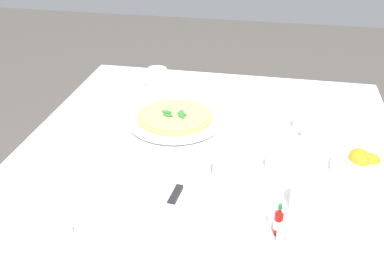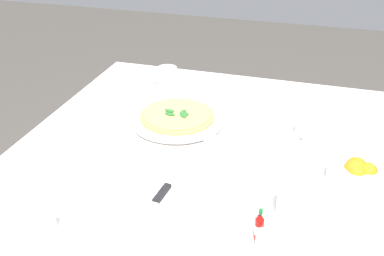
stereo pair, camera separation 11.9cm
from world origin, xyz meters
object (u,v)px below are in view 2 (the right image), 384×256
(coffee_cup_center_back, at_px, (167,76))
(hot_sauce_bottle, at_px, (259,227))
(water_glass_near_left, at_px, (292,200))
(menu_card, at_px, (39,212))
(pizza, at_px, (177,115))
(citrus_bowl, at_px, (357,173))
(pizza_plate, at_px, (177,119))
(salt_shaker, at_px, (262,239))
(coffee_cup_far_right, at_px, (273,166))
(water_glass_right_edge, at_px, (217,166))
(napkin_folded, at_px, (154,210))
(pepper_shaker, at_px, (257,221))
(dinner_knife, at_px, (153,206))
(coffee_cup_far_left, at_px, (308,128))

(coffee_cup_center_back, xyz_separation_m, hot_sauce_bottle, (0.76, 0.48, 0.01))
(water_glass_near_left, relative_size, menu_card, 1.25)
(pizza, relative_size, citrus_bowl, 1.63)
(pizza_plate, xyz_separation_m, salt_shaker, (0.49, 0.35, 0.01))
(hot_sauce_bottle, xyz_separation_m, menu_card, (0.09, -0.50, -0.00))
(salt_shaker, bearing_deg, citrus_bowl, 146.96)
(coffee_cup_far_right, xyz_separation_m, coffee_cup_center_back, (-0.51, -0.48, -0.00))
(pizza_plate, relative_size, hot_sauce_bottle, 3.72)
(water_glass_right_edge, xyz_separation_m, napkin_folded, (0.16, -0.12, -0.04))
(coffee_cup_center_back, height_order, water_glass_right_edge, water_glass_right_edge)
(citrus_bowl, xyz_separation_m, salt_shaker, (0.31, -0.20, -0.00))
(napkin_folded, distance_m, salt_shaker, 0.27)
(pepper_shaker, bearing_deg, pizza_plate, -142.58)
(water_glass_near_left, bearing_deg, salt_shaker, -22.50)
(coffee_cup_center_back, bearing_deg, coffee_cup_far_right, 43.48)
(water_glass_near_left, height_order, citrus_bowl, water_glass_near_left)
(dinner_knife, bearing_deg, coffee_cup_far_left, 151.41)
(coffee_cup_far_left, relative_size, citrus_bowl, 0.88)
(pizza, xyz_separation_m, water_glass_right_edge, (0.29, 0.20, 0.03))
(water_glass_right_edge, bearing_deg, water_glass_near_left, 67.68)
(coffee_cup_center_back, xyz_separation_m, coffee_cup_far_left, (0.26, 0.55, 0.00))
(pizza_plate, height_order, water_glass_near_left, water_glass_near_left)
(pizza_plate, height_order, pepper_shaker, pepper_shaker)
(napkin_folded, distance_m, dinner_knife, 0.01)
(water_glass_right_edge, bearing_deg, napkin_folded, -35.36)
(coffee_cup_far_right, distance_m, napkin_folded, 0.35)
(napkin_folded, height_order, pepper_shaker, pepper_shaker)
(pizza, height_order, pepper_shaker, pepper_shaker)
(pizza_plate, xyz_separation_m, coffee_cup_far_right, (0.21, 0.34, 0.02))
(salt_shaker, xyz_separation_m, menu_card, (0.06, -0.51, 0.00))
(pizza_plate, relative_size, coffee_cup_center_back, 2.37)
(pizza_plate, bearing_deg, dinner_knife, 11.01)
(water_glass_near_left, height_order, pepper_shaker, water_glass_near_left)
(salt_shaker, bearing_deg, coffee_cup_center_back, -147.91)
(pepper_shaker, relative_size, menu_card, 0.63)
(water_glass_right_edge, bearing_deg, salt_shaker, 36.23)
(water_glass_near_left, bearing_deg, menu_card, -71.42)
(pizza, bearing_deg, coffee_cup_far_right, 58.01)
(pizza_plate, bearing_deg, menu_card, -15.32)
(citrus_bowl, xyz_separation_m, hot_sauce_bottle, (0.28, -0.21, 0.01))
(dinner_knife, bearing_deg, hot_sauce_bottle, 93.20)
(citrus_bowl, distance_m, menu_card, 0.80)
(pizza, height_order, dinner_knife, pizza)
(citrus_bowl, relative_size, menu_card, 1.67)
(coffee_cup_far_left, xyz_separation_m, citrus_bowl, (0.21, 0.14, -0.00))
(water_glass_right_edge, relative_size, salt_shaker, 2.20)
(coffee_cup_far_right, relative_size, hot_sauce_bottle, 1.57)
(coffee_cup_far_left, xyz_separation_m, water_glass_right_edge, (0.32, -0.21, 0.02))
(citrus_bowl, xyz_separation_m, pepper_shaker, (0.25, -0.22, -0.00))
(salt_shaker, bearing_deg, pepper_shaker, -160.35)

